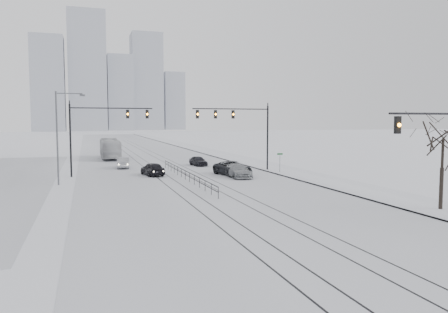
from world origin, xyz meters
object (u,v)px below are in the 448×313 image
sedan_nb_front (233,168)px  sedan_sb_outer (123,163)px  box_truck (110,149)px  bare_tree (443,146)px  sedan_nb_far (198,161)px  sedan_nb_right (237,171)px  sedan_sb_inner (152,169)px

sedan_nb_front → sedan_sb_outer: bearing=124.3°
sedan_nb_front → box_truck: size_ratio=0.48×
bare_tree → sedan_nb_far: 35.62m
sedan_nb_far → box_truck: 18.86m
bare_tree → sedan_nb_right: 22.60m
sedan_sb_inner → sedan_nb_right: 9.71m
sedan_nb_far → box_truck: (-10.99, 15.30, 0.97)m
sedan_nb_right → box_truck: box_truck is taller
sedan_nb_right → box_truck: bearing=111.7°
sedan_sb_outer → sedan_nb_right: 17.44m
sedan_nb_right → box_truck: size_ratio=0.43×
sedan_nb_right → sedan_nb_far: bearing=93.3°
bare_tree → sedan_nb_right: bare_tree is taller
sedan_sb_inner → sedan_nb_front: size_ratio=0.77×
sedan_sb_inner → sedan_nb_front: 9.07m
bare_tree → sedan_nb_front: bare_tree is taller
sedan_sb_inner → sedan_nb_right: bearing=142.7°
sedan_nb_front → sedan_nb_right: size_ratio=1.13×
sedan_sb_inner → sedan_sb_outer: (-2.53, 8.95, -0.05)m
sedan_nb_right → box_truck: 31.11m
bare_tree → box_truck: bare_tree is taller
sedan_nb_front → box_truck: bearing=104.3°
sedan_sb_outer → sedan_nb_front: bearing=138.6°
sedan_nb_front → sedan_nb_far: bearing=85.5°
sedan_nb_far → sedan_nb_right: bearing=-92.8°
sedan_nb_far → box_truck: box_truck is taller
bare_tree → sedan_nb_far: bare_tree is taller
bare_tree → sedan_nb_front: bearing=107.6°
sedan_nb_far → box_truck: size_ratio=0.33×
sedan_sb_inner → sedan_nb_far: sedan_sb_inner is taller
bare_tree → sedan_nb_right: size_ratio=1.21×
sedan_nb_front → box_truck: (-12.10, 26.77, 0.84)m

